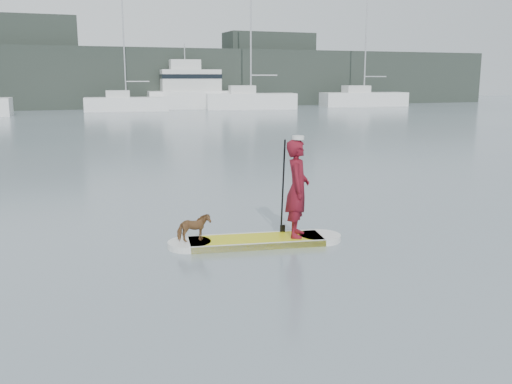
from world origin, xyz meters
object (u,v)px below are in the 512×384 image
object	(u,v)px
motor_yacht_a	(197,91)
sailboat_e	(250,100)
paddler	(297,188)
paddleboard	(256,241)
sailboat_d	(126,102)
dog	(194,228)
sailboat_f	(363,98)

from	to	relation	value
motor_yacht_a	sailboat_e	bearing A→B (deg)	-27.21
paddler	motor_yacht_a	size ratio (longest dim) A/B	0.17
paddleboard	sailboat_d	bearing A→B (deg)	94.93
dog	motor_yacht_a	bearing A→B (deg)	-17.95
paddler	sailboat_f	world-z (taller)	sailboat_f
paddleboard	motor_yacht_a	bearing A→B (deg)	86.38
paddleboard	dog	bearing A→B (deg)	-180.00
sailboat_d	sailboat_f	distance (m)	25.12
paddleboard	dog	world-z (taller)	dog
sailboat_f	motor_yacht_a	bearing A→B (deg)	179.08
paddleboard	sailboat_e	bearing A→B (deg)	79.95
sailboat_f	motor_yacht_a	distance (m)	17.97
paddler	sailboat_f	size ratio (longest dim) A/B	0.13
sailboat_e	sailboat_f	world-z (taller)	sailboat_f
paddler	paddleboard	bearing A→B (deg)	108.32
paddler	sailboat_d	bearing A→B (deg)	24.26
paddleboard	sailboat_e	world-z (taller)	sailboat_e
paddleboard	paddler	world-z (taller)	paddler
dog	sailboat_f	size ratio (longest dim) A/B	0.04
paddler	sailboat_e	world-z (taller)	sailboat_e
sailboat_d	sailboat_f	size ratio (longest dim) A/B	0.80
motor_yacht_a	paddleboard	bearing A→B (deg)	-97.77
paddleboard	paddler	distance (m)	1.26
dog	sailboat_d	world-z (taller)	sailboat_d
sailboat_f	motor_yacht_a	world-z (taller)	sailboat_f
sailboat_e	sailboat_d	bearing A→B (deg)	-173.32
paddleboard	sailboat_d	xyz separation A→B (m)	(4.12, 44.31, 0.73)
paddler	sailboat_d	xyz separation A→B (m)	(3.35, 44.46, -0.24)
sailboat_d	sailboat_f	world-z (taller)	sailboat_f
sailboat_d	paddler	bearing A→B (deg)	-87.41
sailboat_f	paddler	bearing A→B (deg)	-116.31
dog	sailboat_e	size ratio (longest dim) A/B	0.05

